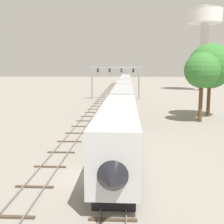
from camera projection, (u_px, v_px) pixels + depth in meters
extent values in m
plane|color=gray|center=(90.00, 177.00, 21.62)|extent=(400.00, 400.00, 0.00)
cube|color=slate|center=(122.00, 95.00, 80.72)|extent=(0.07, 200.00, 0.16)
cube|color=slate|center=(128.00, 95.00, 80.64)|extent=(0.07, 200.00, 0.16)
cube|color=#473828|center=(113.00, 220.00, 15.59)|extent=(2.60, 0.24, 0.10)
cube|color=#473828|center=(116.00, 189.00, 19.53)|extent=(2.60, 0.24, 0.10)
cube|color=#473828|center=(118.00, 168.00, 23.48)|extent=(2.60, 0.24, 0.10)
cube|color=#473828|center=(119.00, 153.00, 27.42)|extent=(2.60, 0.24, 0.10)
cube|color=#473828|center=(120.00, 142.00, 31.37)|extent=(2.60, 0.24, 0.10)
cube|color=#473828|center=(121.00, 134.00, 35.31)|extent=(2.60, 0.24, 0.10)
cube|color=#473828|center=(122.00, 127.00, 39.26)|extent=(2.60, 0.24, 0.10)
cube|color=#473828|center=(122.00, 121.00, 43.20)|extent=(2.60, 0.24, 0.10)
cube|color=#473828|center=(123.00, 117.00, 47.15)|extent=(2.60, 0.24, 0.10)
cube|color=#473828|center=(123.00, 113.00, 51.09)|extent=(2.60, 0.24, 0.10)
cube|color=#473828|center=(124.00, 109.00, 55.04)|extent=(2.60, 0.24, 0.10)
cube|color=#473828|center=(124.00, 106.00, 58.98)|extent=(2.60, 0.24, 0.10)
cube|color=#473828|center=(124.00, 104.00, 62.93)|extent=(2.60, 0.24, 0.10)
cube|color=#473828|center=(124.00, 102.00, 66.88)|extent=(2.60, 0.24, 0.10)
cube|color=#473828|center=(125.00, 100.00, 70.82)|extent=(2.60, 0.24, 0.10)
cube|color=#473828|center=(125.00, 98.00, 74.77)|extent=(2.60, 0.24, 0.10)
cube|color=#473828|center=(125.00, 96.00, 78.71)|extent=(2.60, 0.24, 0.10)
cube|color=#473828|center=(125.00, 95.00, 82.66)|extent=(2.60, 0.24, 0.10)
cube|color=#473828|center=(125.00, 93.00, 86.60)|extent=(2.60, 0.24, 0.10)
cube|color=#473828|center=(125.00, 92.00, 90.55)|extent=(2.60, 0.24, 0.10)
cube|color=#473828|center=(125.00, 91.00, 94.49)|extent=(2.60, 0.24, 0.10)
cube|color=#473828|center=(125.00, 90.00, 98.44)|extent=(2.60, 0.24, 0.10)
cube|color=#473828|center=(126.00, 89.00, 102.38)|extent=(2.60, 0.24, 0.10)
cube|color=#473828|center=(126.00, 88.00, 106.33)|extent=(2.60, 0.24, 0.10)
cube|color=#473828|center=(126.00, 87.00, 110.27)|extent=(2.60, 0.24, 0.10)
cube|color=#473828|center=(126.00, 87.00, 114.22)|extent=(2.60, 0.24, 0.10)
cube|color=#473828|center=(126.00, 86.00, 118.17)|extent=(2.60, 0.24, 0.10)
cube|color=#473828|center=(126.00, 85.00, 122.11)|extent=(2.60, 0.24, 0.10)
cube|color=#473828|center=(126.00, 85.00, 126.06)|extent=(2.60, 0.24, 0.10)
cube|color=#473828|center=(126.00, 84.00, 130.00)|extent=(2.60, 0.24, 0.10)
cube|color=#473828|center=(126.00, 84.00, 133.95)|extent=(2.60, 0.24, 0.10)
cube|color=#473828|center=(126.00, 83.00, 137.89)|extent=(2.60, 0.24, 0.10)
cube|color=#473828|center=(126.00, 83.00, 141.84)|extent=(2.60, 0.24, 0.10)
cube|color=#473828|center=(126.00, 82.00, 145.78)|extent=(2.60, 0.24, 0.10)
cube|color=#473828|center=(126.00, 82.00, 149.73)|extent=(2.60, 0.24, 0.10)
cube|color=#473828|center=(126.00, 81.00, 153.67)|extent=(2.60, 0.24, 0.10)
cube|color=#473828|center=(126.00, 81.00, 157.62)|extent=(2.60, 0.24, 0.10)
cube|color=#473828|center=(126.00, 81.00, 161.57)|extent=(2.60, 0.24, 0.10)
cube|color=#473828|center=(126.00, 80.00, 165.51)|extent=(2.60, 0.24, 0.10)
cube|color=#473828|center=(126.00, 80.00, 169.46)|extent=(2.60, 0.24, 0.10)
cube|color=#473828|center=(127.00, 80.00, 173.40)|extent=(2.60, 0.24, 0.10)
cube|color=#473828|center=(127.00, 79.00, 177.35)|extent=(2.60, 0.24, 0.10)
cube|color=slate|center=(94.00, 105.00, 61.28)|extent=(0.07, 160.00, 0.16)
cube|color=slate|center=(101.00, 105.00, 61.21)|extent=(0.07, 160.00, 0.16)
cube|color=#473828|center=(11.00, 217.00, 15.88)|extent=(2.60, 0.24, 0.10)
cube|color=#473828|center=(34.00, 187.00, 19.82)|extent=(2.60, 0.24, 0.10)
cube|color=#473828|center=(50.00, 167.00, 23.77)|extent=(2.60, 0.24, 0.10)
cube|color=#473828|center=(61.00, 152.00, 27.71)|extent=(2.60, 0.24, 0.10)
cube|color=#473828|center=(69.00, 142.00, 31.66)|extent=(2.60, 0.24, 0.10)
cube|color=#473828|center=(76.00, 133.00, 35.60)|extent=(2.60, 0.24, 0.10)
cube|color=#473828|center=(81.00, 126.00, 39.55)|extent=(2.60, 0.24, 0.10)
cube|color=#473828|center=(85.00, 121.00, 43.49)|extent=(2.60, 0.24, 0.10)
cube|color=#473828|center=(89.00, 116.00, 47.44)|extent=(2.60, 0.24, 0.10)
cube|color=#473828|center=(92.00, 112.00, 51.38)|extent=(2.60, 0.24, 0.10)
cube|color=#473828|center=(94.00, 109.00, 55.33)|extent=(2.60, 0.24, 0.10)
cube|color=#473828|center=(97.00, 106.00, 59.28)|extent=(2.60, 0.24, 0.10)
cube|color=#473828|center=(99.00, 104.00, 63.22)|extent=(2.60, 0.24, 0.10)
cube|color=#473828|center=(100.00, 101.00, 67.17)|extent=(2.60, 0.24, 0.10)
cube|color=#473828|center=(102.00, 99.00, 71.11)|extent=(2.60, 0.24, 0.10)
cube|color=#473828|center=(103.00, 98.00, 75.06)|extent=(2.60, 0.24, 0.10)
cube|color=#473828|center=(104.00, 96.00, 79.00)|extent=(2.60, 0.24, 0.10)
cube|color=#473828|center=(106.00, 95.00, 82.95)|extent=(2.60, 0.24, 0.10)
cube|color=#473828|center=(107.00, 93.00, 86.89)|extent=(2.60, 0.24, 0.10)
cube|color=#473828|center=(107.00, 92.00, 90.84)|extent=(2.60, 0.24, 0.10)
cube|color=#473828|center=(108.00, 91.00, 94.78)|extent=(2.60, 0.24, 0.10)
cube|color=#473828|center=(109.00, 90.00, 98.73)|extent=(2.60, 0.24, 0.10)
cube|color=#473828|center=(110.00, 89.00, 102.67)|extent=(2.60, 0.24, 0.10)
cube|color=#473828|center=(111.00, 88.00, 106.62)|extent=(2.60, 0.24, 0.10)
cube|color=#473828|center=(111.00, 87.00, 110.57)|extent=(2.60, 0.24, 0.10)
cube|color=#473828|center=(112.00, 87.00, 114.51)|extent=(2.60, 0.24, 0.10)
cube|color=#473828|center=(112.00, 86.00, 118.46)|extent=(2.60, 0.24, 0.10)
cube|color=#473828|center=(113.00, 85.00, 122.40)|extent=(2.60, 0.24, 0.10)
cube|color=#473828|center=(113.00, 85.00, 126.35)|extent=(2.60, 0.24, 0.10)
cube|color=#473828|center=(114.00, 84.00, 130.29)|extent=(2.60, 0.24, 0.10)
cube|color=#473828|center=(114.00, 84.00, 134.24)|extent=(2.60, 0.24, 0.10)
cube|color=#473828|center=(114.00, 83.00, 138.18)|extent=(2.60, 0.24, 0.10)
cube|color=silver|center=(119.00, 128.00, 24.85)|extent=(3.00, 19.69, 3.80)
cone|color=black|center=(113.00, 177.00, 15.01)|extent=(2.88, 2.60, 2.88)
cube|color=black|center=(114.00, 141.00, 16.15)|extent=(3.04, 1.80, 1.10)
cube|color=black|center=(119.00, 156.00, 25.22)|extent=(2.52, 17.72, 1.00)
cube|color=#B7BABF|center=(123.00, 100.00, 45.26)|extent=(3.00, 19.69, 3.80)
cube|color=black|center=(123.00, 97.00, 45.19)|extent=(3.04, 18.11, 0.90)
cube|color=black|center=(123.00, 115.00, 45.63)|extent=(2.52, 17.72, 1.00)
cube|color=#B7BABF|center=(124.00, 89.00, 65.66)|extent=(3.00, 19.69, 3.80)
cube|color=black|center=(124.00, 88.00, 65.60)|extent=(3.04, 18.11, 0.90)
cube|color=black|center=(124.00, 100.00, 66.03)|extent=(2.52, 17.72, 1.00)
cube|color=#B7BABF|center=(125.00, 84.00, 86.07)|extent=(3.00, 19.69, 3.80)
cube|color=black|center=(125.00, 82.00, 86.00)|extent=(3.04, 18.11, 0.90)
cube|color=black|center=(125.00, 92.00, 86.44)|extent=(2.52, 17.72, 1.00)
cube|color=#B7BABF|center=(126.00, 80.00, 106.47)|extent=(3.00, 19.69, 3.80)
cube|color=black|center=(126.00, 79.00, 106.41)|extent=(3.04, 18.11, 0.90)
cube|color=black|center=(126.00, 87.00, 106.85)|extent=(2.52, 17.72, 1.00)
cylinder|color=#999BA0|center=(92.00, 82.00, 71.93)|extent=(0.36, 0.36, 8.31)
cylinder|color=#999BA0|center=(139.00, 82.00, 71.32)|extent=(0.36, 0.36, 8.31)
cube|color=#999BA0|center=(116.00, 67.00, 71.07)|extent=(12.10, 0.36, 0.50)
cube|color=black|center=(98.00, 70.00, 71.46)|extent=(0.44, 0.32, 0.90)
sphere|color=green|center=(98.00, 70.00, 71.27)|extent=(0.28, 0.28, 0.28)
cube|color=black|center=(110.00, 70.00, 71.30)|extent=(0.44, 0.32, 0.90)
sphere|color=green|center=(110.00, 70.00, 71.12)|extent=(0.28, 0.28, 0.28)
cube|color=black|center=(121.00, 70.00, 71.15)|extent=(0.44, 0.32, 0.90)
sphere|color=yellow|center=(121.00, 70.00, 70.97)|extent=(0.28, 0.28, 0.28)
cube|color=black|center=(133.00, 70.00, 71.00)|extent=(0.44, 0.32, 0.90)
sphere|color=red|center=(133.00, 70.00, 70.81)|extent=(0.28, 0.28, 0.28)
cylinder|color=beige|center=(204.00, 57.00, 95.85)|extent=(2.60, 2.60, 21.65)
cylinder|color=white|center=(206.00, 16.00, 93.81)|extent=(10.57, 10.57, 4.50)
cone|color=white|center=(206.00, 7.00, 93.36)|extent=(10.78, 10.78, 1.20)
cylinder|color=brown|center=(201.00, 102.00, 42.61)|extent=(0.56, 0.56, 5.72)
sphere|color=#387A33|center=(202.00, 70.00, 41.88)|extent=(5.09, 5.09, 5.09)
cylinder|color=brown|center=(209.00, 99.00, 47.35)|extent=(0.56, 0.56, 5.59)
sphere|color=#387A33|center=(210.00, 66.00, 46.53)|extent=(7.11, 7.11, 7.11)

